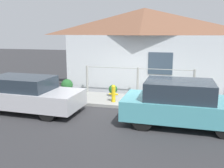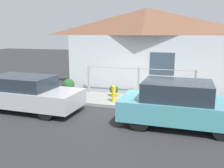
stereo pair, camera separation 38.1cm
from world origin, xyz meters
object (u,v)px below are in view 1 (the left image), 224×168
(car_left, at_px, (25,94))
(potted_plant_corner, at_px, (180,94))
(car_right, at_px, (182,103))
(potted_plant_by_fence, at_px, (67,86))
(fire_hydrant, at_px, (113,93))
(potted_plant_near_hydrant, at_px, (113,90))

(car_left, bearing_deg, potted_plant_corner, 24.79)
(car_right, distance_m, potted_plant_by_fence, 5.62)
(car_left, relative_size, car_right, 1.11)
(potted_plant_by_fence, bearing_deg, car_right, -25.66)
(potted_plant_corner, bearing_deg, car_right, -89.54)
(fire_hydrant, xyz_separation_m, potted_plant_near_hydrant, (-0.24, 0.87, -0.07))
(car_right, distance_m, potted_plant_corner, 2.40)
(car_left, distance_m, car_right, 5.64)
(car_left, distance_m, potted_plant_near_hydrant, 3.74)
(fire_hydrant, height_order, potted_plant_near_hydrant, fire_hydrant)
(car_left, relative_size, potted_plant_by_fence, 6.10)
(car_right, bearing_deg, potted_plant_near_hydrant, 139.43)
(car_right, relative_size, potted_plant_corner, 6.91)
(potted_plant_by_fence, bearing_deg, potted_plant_corner, -0.56)
(car_left, relative_size, fire_hydrant, 5.98)
(potted_plant_near_hydrant, distance_m, potted_plant_by_fence, 2.16)
(potted_plant_by_fence, bearing_deg, car_left, -103.20)
(car_right, height_order, potted_plant_near_hydrant, car_right)
(car_left, bearing_deg, fire_hydrant, 31.14)
(car_left, bearing_deg, car_right, 1.79)
(car_left, xyz_separation_m, fire_hydrant, (2.97, 1.67, -0.17))
(car_left, height_order, potted_plant_corner, car_left)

